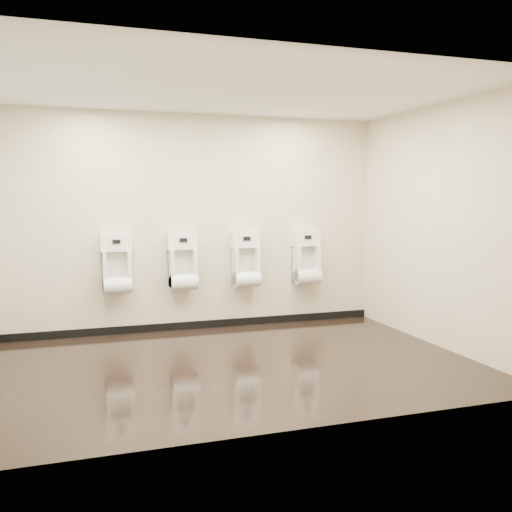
{
  "coord_description": "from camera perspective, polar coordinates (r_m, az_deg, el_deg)",
  "views": [
    {
      "loc": [
        -1.57,
        -5.55,
        1.73
      ],
      "look_at": [
        0.44,
        0.55,
        1.07
      ],
      "focal_mm": 40.0,
      "sensor_mm": 36.0,
      "label": 1
    }
  ],
  "objects": [
    {
      "name": "ground",
      "position": [
        6.02,
        -2.42,
        -10.83
      ],
      "size": [
        5.0,
        3.5,
        0.0
      ],
      "primitive_type": "cube",
      "color": "black",
      "rests_on": "ground"
    },
    {
      "name": "front_wall",
      "position": [
        4.12,
        4.16,
        1.29
      ],
      "size": [
        5.0,
        0.02,
        2.8
      ],
      "primitive_type": "cube",
      "color": "beige",
      "rests_on": "ground"
    },
    {
      "name": "right_wall",
      "position": [
        6.89,
        17.99,
        2.84
      ],
      "size": [
        0.02,
        3.5,
        2.8
      ],
      "primitive_type": "cube",
      "color": "beige",
      "rests_on": "ground"
    },
    {
      "name": "urinal_3",
      "position": [
        7.86,
        5.05,
        -0.49
      ],
      "size": [
        0.39,
        0.29,
        0.72
      ],
      "color": "white",
      "rests_on": "back_wall"
    },
    {
      "name": "skirting_back",
      "position": [
        7.64,
        -6.01,
        -6.86
      ],
      "size": [
        5.0,
        0.02,
        0.1
      ],
      "primitive_type": "cube",
      "color": "black",
      "rests_on": "ground"
    },
    {
      "name": "urinal_1",
      "position": [
        7.35,
        -7.33,
        -0.95
      ],
      "size": [
        0.39,
        0.29,
        0.72
      ],
      "color": "white",
      "rests_on": "back_wall"
    },
    {
      "name": "urinal_2",
      "position": [
        7.56,
        -1.03,
        -0.72
      ],
      "size": [
        0.39,
        0.29,
        0.72
      ],
      "color": "white",
      "rests_on": "back_wall"
    },
    {
      "name": "ceiling",
      "position": [
        5.86,
        -2.54,
        16.39
      ],
      "size": [
        5.0,
        3.5,
        0.0
      ],
      "primitive_type": "cube",
      "color": "silver"
    },
    {
      "name": "back_wall",
      "position": [
        7.47,
        -6.14,
        3.31
      ],
      "size": [
        5.0,
        0.02,
        2.8
      ],
      "primitive_type": "cube",
      "color": "beige",
      "rests_on": "ground"
    },
    {
      "name": "urinal_0",
      "position": [
        7.24,
        -13.76,
        -1.17
      ],
      "size": [
        0.39,
        0.29,
        0.72
      ],
      "color": "white",
      "rests_on": "back_wall"
    }
  ]
}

